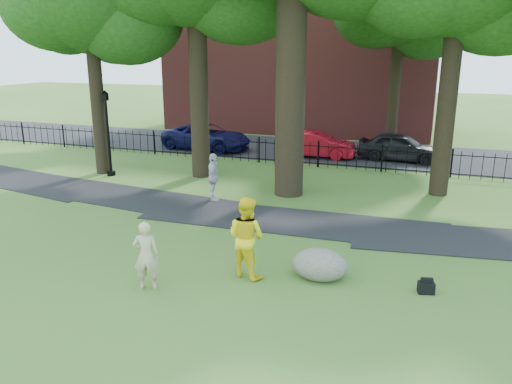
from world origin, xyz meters
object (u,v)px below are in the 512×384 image
at_px(boulder, 320,262).
at_px(red_sedan, 316,145).
at_px(lamppost, 108,134).
at_px(man, 246,237).
at_px(woman, 146,255).

height_order(boulder, red_sedan, red_sedan).
xyz_separation_m(boulder, lamppost, (-11.17, 7.09, 1.45)).
xyz_separation_m(man, lamppost, (-9.42, 7.59, 0.83)).
distance_m(man, lamppost, 12.13).
relative_size(woman, lamppost, 0.44).
height_order(woman, boulder, woman).
bearing_deg(boulder, man, -163.97).
bearing_deg(lamppost, man, -48.85).
distance_m(lamppost, red_sedan, 10.52).
relative_size(boulder, red_sedan, 0.34).
bearing_deg(lamppost, boulder, -42.40).
relative_size(woman, boulder, 1.22).
bearing_deg(woman, red_sedan, -110.14).
xyz_separation_m(man, red_sedan, (-1.67, 14.60, -0.36)).
xyz_separation_m(boulder, red_sedan, (-3.41, 14.09, 0.27)).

